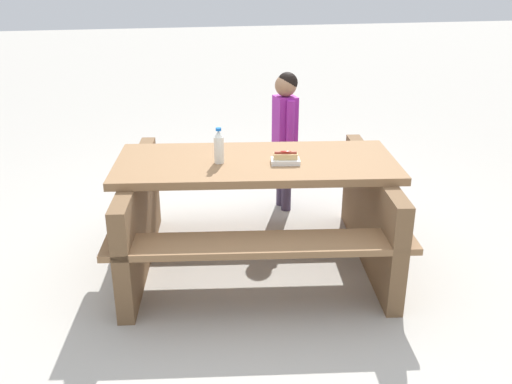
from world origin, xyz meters
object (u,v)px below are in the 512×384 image
picnic_table (256,203)px  child_in_coat (285,124)px  soda_bottle (219,147)px  hotdog_tray (285,159)px

picnic_table → child_in_coat: child_in_coat is taller
soda_bottle → child_in_coat: 1.11m
hotdog_tray → child_in_coat: 1.02m
picnic_table → child_in_coat: (0.41, 0.88, 0.28)m
picnic_table → hotdog_tray: hotdog_tray is taller
soda_bottle → child_in_coat: size_ratio=0.20×
soda_bottle → hotdog_tray: size_ratio=1.17×
picnic_table → soda_bottle: size_ratio=8.65×
soda_bottle → child_in_coat: bearing=54.0°
soda_bottle → child_in_coat: (0.65, 0.89, -0.13)m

